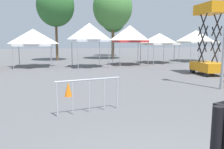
# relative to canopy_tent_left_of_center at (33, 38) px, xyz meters

# --- Properties ---
(canopy_tent_left_of_center) EXTENTS (3.23, 3.23, 3.28)m
(canopy_tent_left_of_center) POSITION_rel_canopy_tent_left_of_center_xyz_m (0.00, 0.00, 0.00)
(canopy_tent_left_of_center) COLOR #9E9EA3
(canopy_tent_left_of_center) RESTS_ON ground
(canopy_tent_behind_right) EXTENTS (2.90, 2.90, 3.77)m
(canopy_tent_behind_right) POSITION_rel_canopy_tent_left_of_center_xyz_m (4.62, -1.55, 0.43)
(canopy_tent_behind_right) COLOR #9E9EA3
(canopy_tent_behind_right) RESTS_ON ground
(canopy_tent_far_left) EXTENTS (2.93, 2.93, 3.70)m
(canopy_tent_far_left) POSITION_rel_canopy_tent_left_of_center_xyz_m (8.60, -0.84, 0.36)
(canopy_tent_far_left) COLOR #9E9EA3
(canopy_tent_far_left) RESTS_ON ground
(canopy_tent_center) EXTENTS (3.09, 3.09, 3.04)m
(canopy_tent_center) POSITION_rel_canopy_tent_left_of_center_xyz_m (12.22, 0.09, -0.10)
(canopy_tent_center) COLOR #9E9EA3
(canopy_tent_center) RESTS_ON ground
(canopy_tent_behind_center) EXTENTS (3.64, 3.64, 3.42)m
(canopy_tent_behind_center) POSITION_rel_canopy_tent_left_of_center_xyz_m (16.98, 0.61, 0.18)
(canopy_tent_behind_center) COLOR #9E9EA3
(canopy_tent_behind_center) RESTS_ON ground
(scissor_lift) EXTENTS (1.69, 2.46, 4.64)m
(scissor_lift) POSITION_rel_canopy_tent_left_of_center_xyz_m (11.33, -8.22, -1.18)
(scissor_lift) COLOR black
(scissor_lift) RESTS_ON ground
(tree_behind_tents_center) EXTENTS (4.22, 4.22, 8.50)m
(tree_behind_tents_center) POSITION_rel_canopy_tent_left_of_center_xyz_m (2.32, 6.25, 3.62)
(tree_behind_tents_center) COLOR brown
(tree_behind_tents_center) RESTS_ON ground
(tree_behind_tents_right) EXTENTS (4.88, 4.88, 9.03)m
(tree_behind_tents_right) POSITION_rel_canopy_tent_left_of_center_xyz_m (9.22, 6.73, 3.79)
(tree_behind_tents_right) COLOR brown
(tree_behind_tents_right) RESTS_ON ground
(tree_behind_tents_left) EXTENTS (3.69, 3.69, 7.58)m
(tree_behind_tents_left) POSITION_rel_canopy_tent_left_of_center_xyz_m (11.14, 12.58, 2.99)
(tree_behind_tents_left) COLOR brown
(tree_behind_tents_left) RESTS_ON ground
(crowd_barrier_mid_lot) EXTENTS (2.09, 0.34, 1.08)m
(crowd_barrier_mid_lot) POSITION_rel_canopy_tent_left_of_center_xyz_m (2.11, -13.93, -1.79)
(crowd_barrier_mid_lot) COLOR #B7BABF
(crowd_barrier_mid_lot) RESTS_ON ground
(traffic_cone_lot_center) EXTENTS (0.32, 0.32, 0.58)m
(traffic_cone_lot_center) POSITION_rel_canopy_tent_left_of_center_xyz_m (1.71, -11.61, -2.25)
(traffic_cone_lot_center) COLOR orange
(traffic_cone_lot_center) RESTS_ON ground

